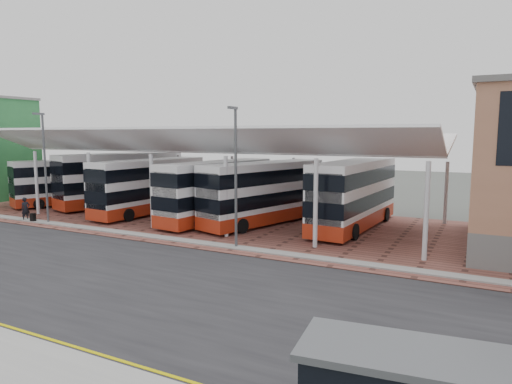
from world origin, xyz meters
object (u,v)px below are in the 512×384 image
at_px(bus_2, 150,187).
at_px(bus_4, 264,193).
at_px(bus_3, 217,191).
at_px(pedestrian, 26,209).
at_px(bus_5, 354,195).
at_px(bus_0, 71,182).
at_px(bus_1, 121,180).

distance_m(bus_2, bus_4, 10.28).
distance_m(bus_3, pedestrian, 14.55).
bearing_deg(bus_5, bus_0, -173.57).
height_order(bus_2, bus_4, bus_4).
bearing_deg(bus_1, bus_0, -145.50).
bearing_deg(bus_0, bus_3, 20.37).
xyz_separation_m(bus_1, bus_2, (5.10, -2.05, -0.16)).
relative_size(bus_1, bus_4, 1.06).
bearing_deg(bus_5, bus_1, -176.83).
bearing_deg(bus_5, bus_4, -162.81).
distance_m(bus_2, pedestrian, 9.35).
distance_m(bus_3, bus_5, 10.16).
bearing_deg(bus_5, bus_2, -169.81).
xyz_separation_m(bus_0, bus_4, (20.14, -0.12, 0.17)).
height_order(bus_2, pedestrian, bus_2).
height_order(bus_0, bus_3, bus_3).
distance_m(bus_1, bus_3, 11.88).
bearing_deg(bus_1, bus_2, -4.71).
distance_m(bus_0, bus_2, 9.89).
distance_m(bus_0, pedestrian, 8.25).
bearing_deg(bus_3, pedestrian, -145.50).
xyz_separation_m(bus_0, bus_1, (4.77, 1.49, 0.31)).
bearing_deg(bus_2, bus_0, -178.05).
relative_size(bus_1, bus_3, 1.07).
distance_m(bus_2, bus_3, 6.58).
bearing_deg(bus_1, bus_5, 17.01).
height_order(bus_0, bus_5, bus_5).
relative_size(bus_3, bus_5, 0.96).
distance_m(bus_0, bus_3, 16.46).
height_order(bus_0, bus_1, bus_1).
relative_size(bus_3, bus_4, 0.99).
bearing_deg(bus_0, bus_1, 40.08).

